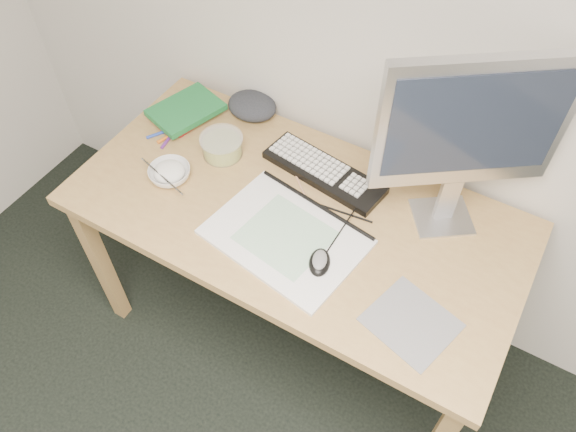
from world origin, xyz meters
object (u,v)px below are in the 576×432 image
at_px(desk, 295,227).
at_px(sketchpad, 286,237).
at_px(rice_bowl, 170,174).
at_px(monitor, 471,129).
at_px(keyboard, 324,172).

relative_size(desk, sketchpad, 3.18).
bearing_deg(sketchpad, rice_bowl, -173.55).
distance_m(desk, monitor, 0.63).
relative_size(desk, keyboard, 3.40).
distance_m(desk, rice_bowl, 0.43).
height_order(monitor, rice_bowl, monitor).
bearing_deg(monitor, sketchpad, -175.98).
bearing_deg(keyboard, monitor, 12.01).
distance_m(keyboard, rice_bowl, 0.49).
bearing_deg(desk, monitor, 26.55).
relative_size(desk, monitor, 2.43).
bearing_deg(desk, sketchpad, -75.37).
relative_size(sketchpad, monitor, 0.77).
distance_m(desk, keyboard, 0.20).
relative_size(monitor, rice_bowl, 4.29).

